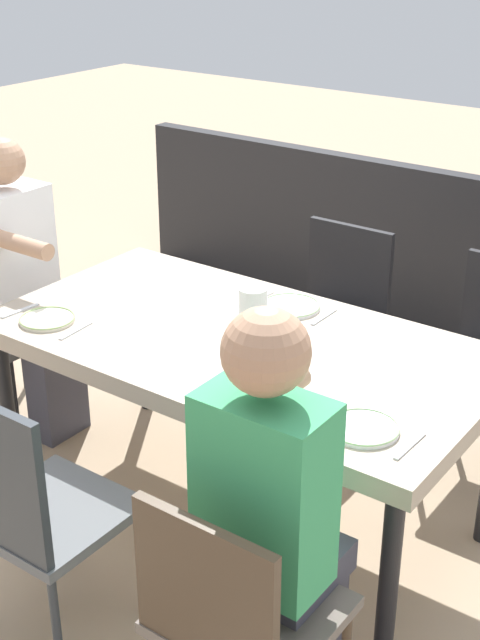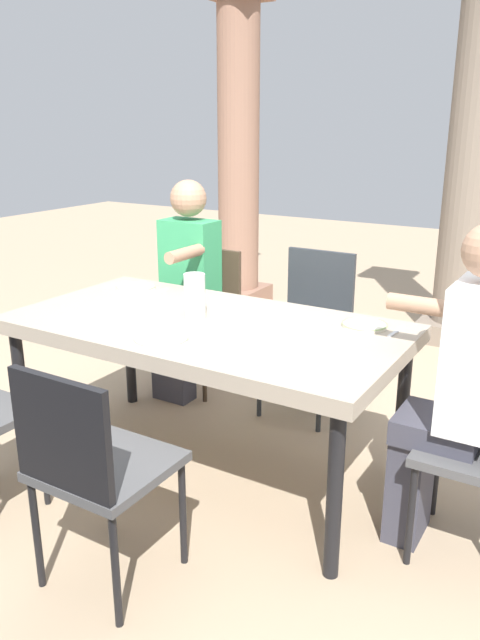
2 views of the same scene
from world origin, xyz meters
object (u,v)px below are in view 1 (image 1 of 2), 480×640
dining_table (240,353)px  chair_mid_south (334,308)px  chair_mid_north (29,505)px  water_pitcher (253,319)px  diner_woman_green (276,512)px  plate_0 (364,428)px  chair_head_east (0,311)px  plate_2 (47,319)px  plate_1 (290,306)px  chair_west_north (235,614)px  diner_man_white (24,282)px

dining_table → chair_mid_south: chair_mid_south is taller
chair_mid_north → water_pitcher: (-0.20, -0.90, 0.34)m
chair_mid_north → water_pitcher: bearing=-102.3°
diner_woman_green → plate_0: bearing=-93.9°
chair_mid_north → diner_woman_green: diner_woman_green is taller
dining_table → chair_head_east: bearing=0.0°
dining_table → chair_head_east: chair_head_east is taller
plate_2 → diner_woman_green: bearing=162.7°
plate_2 → chair_mid_south: bearing=-113.8°
dining_table → water_pitcher: bearing=166.4°
plate_0 → plate_1: bearing=-43.1°
chair_west_north → plate_2: bearing=-24.5°
chair_west_north → plate_0: 0.67m
chair_mid_south → diner_man_white: diner_man_white is taller
dining_table → diner_woman_green: diner_woman_green is taller
dining_table → chair_mid_south: 0.93m
chair_west_north → diner_man_white: size_ratio=0.66×
chair_head_east → plate_0: (-2.00, 0.29, 0.26)m
chair_mid_south → plate_0: chair_mid_south is taller
diner_woman_green → plate_1: 1.21m
chair_mid_north → diner_man_white: size_ratio=0.71×
chair_head_east → water_pitcher: 1.45m
dining_table → chair_mid_north: size_ratio=1.95×
plate_2 → water_pitcher: water_pitcher is taller
plate_1 → water_pitcher: size_ratio=1.08×
plate_2 → water_pitcher: (-0.73, -0.29, 0.09)m
chair_head_east → dining_table: bearing=180.0°
chair_mid_north → water_pitcher: water_pitcher is taller
diner_man_white → water_pitcher: size_ratio=6.18×
chair_mid_south → chair_head_east: chair_head_east is taller
plate_1 → water_pitcher: bearing=100.3°
diner_woman_green → water_pitcher: 0.91m
plate_0 → plate_2: same height
dining_table → plate_0: 0.73m
chair_west_north → chair_mid_south: size_ratio=0.99×
chair_head_east → diner_man_white: diner_man_white is taller
dining_table → diner_woman_green: 0.96m
plate_1 → dining_table: bearing=88.5°
diner_woman_green → plate_2: size_ratio=6.41×
plate_0 → chair_west_north: bearing=87.6°
diner_man_white → chair_mid_south: bearing=-138.3°
chair_mid_north → chair_head_east: (1.21, -0.91, -0.01)m
dining_table → water_pitcher: 0.18m
chair_mid_north → plate_0: chair_mid_north is taller
dining_table → diner_man_white: diner_man_white is taller
diner_woman_green → water_pitcher: diner_woman_green is taller
chair_mid_north → chair_west_north: bearing=-179.4°
diner_man_white → chair_head_east: bearing=-0.9°
plate_1 → plate_2: same height
water_pitcher → chair_west_north: bearing=122.7°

